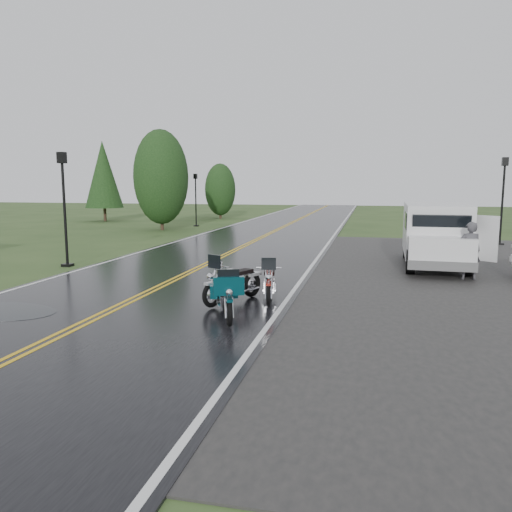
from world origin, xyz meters
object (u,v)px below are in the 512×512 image
(lamp_post_near_left, at_px, (65,209))
(lamp_post_far_left, at_px, (196,200))
(motorcycle_red, at_px, (269,285))
(van_white, at_px, (411,240))
(motorcycle_teal, at_px, (229,301))
(motorcycle_silver, at_px, (212,284))
(person_at_van, at_px, (469,252))
(lamp_post_far_right, at_px, (502,201))

(lamp_post_near_left, distance_m, lamp_post_far_left, 17.41)
(motorcycle_red, bearing_deg, van_white, 46.19)
(motorcycle_teal, xyz_separation_m, lamp_post_near_left, (-7.82, 6.24, 1.46))
(van_white, bearing_deg, motorcycle_silver, -127.63)
(motorcycle_silver, bearing_deg, motorcycle_red, 45.28)
(person_at_van, distance_m, lamp_post_far_left, 22.56)
(van_white, relative_size, lamp_post_near_left, 1.42)
(motorcycle_red, bearing_deg, person_at_van, 32.18)
(motorcycle_teal, height_order, person_at_van, person_at_van)
(lamp_post_near_left, bearing_deg, person_at_van, 1.77)
(van_white, bearing_deg, person_at_van, -18.48)
(motorcycle_red, relative_size, lamp_post_far_left, 0.52)
(van_white, xyz_separation_m, person_at_van, (1.66, -0.62, -0.25))
(lamp_post_near_left, xyz_separation_m, lamp_post_far_right, (16.72, 10.38, 0.08))
(motorcycle_teal, height_order, lamp_post_far_left, lamp_post_far_left)
(lamp_post_near_left, bearing_deg, lamp_post_far_right, 31.82)
(lamp_post_near_left, relative_size, lamp_post_far_left, 1.11)
(motorcycle_red, relative_size, motorcycle_teal, 0.97)
(motorcycle_red, height_order, lamp_post_far_right, lamp_post_far_right)
(motorcycle_red, bearing_deg, lamp_post_far_left, 103.82)
(person_at_van, relative_size, lamp_post_far_right, 0.42)
(lamp_post_near_left, bearing_deg, motorcycle_red, -27.87)
(van_white, bearing_deg, motorcycle_red, -121.74)
(motorcycle_silver, xyz_separation_m, lamp_post_near_left, (-7.00, 4.83, 1.43))
(lamp_post_far_left, bearing_deg, person_at_van, -48.72)
(person_at_van, bearing_deg, lamp_post_near_left, -3.34)
(motorcycle_red, height_order, motorcycle_teal, motorcycle_teal)
(lamp_post_near_left, distance_m, lamp_post_far_right, 19.68)
(motorcycle_red, distance_m, lamp_post_near_left, 9.46)
(motorcycle_red, distance_m, van_white, 6.54)
(lamp_post_far_left, bearing_deg, motorcycle_silver, -69.42)
(motorcycle_silver, height_order, lamp_post_far_right, lamp_post_far_right)
(lamp_post_near_left, bearing_deg, van_white, 5.01)
(person_at_van, height_order, lamp_post_far_left, lamp_post_far_left)
(motorcycle_silver, relative_size, lamp_post_near_left, 0.51)
(motorcycle_teal, distance_m, motorcycle_silver, 1.63)
(motorcycle_silver, xyz_separation_m, lamp_post_far_right, (9.72, 15.21, 1.51))
(person_at_van, xyz_separation_m, lamp_post_far_right, (3.18, 9.96, 1.24))
(lamp_post_far_left, bearing_deg, van_white, -51.00)
(van_white, distance_m, lamp_post_near_left, 11.96)
(van_white, xyz_separation_m, lamp_post_far_left, (-13.21, 16.32, 0.71))
(lamp_post_far_right, bearing_deg, lamp_post_near_left, -148.18)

